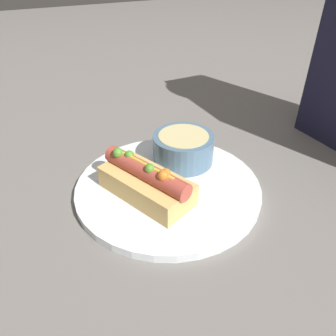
# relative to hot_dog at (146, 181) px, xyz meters

# --- Properties ---
(ground_plane) EXTENTS (4.00, 4.00, 0.00)m
(ground_plane) POSITION_rel_hot_dog_xyz_m (-0.01, 0.04, -0.04)
(ground_plane) COLOR slate
(dinner_plate) EXTENTS (0.30, 0.30, 0.01)m
(dinner_plate) POSITION_rel_hot_dog_xyz_m (-0.01, 0.04, -0.03)
(dinner_plate) COLOR white
(dinner_plate) RESTS_ON ground_plane
(hot_dog) EXTENTS (0.16, 0.12, 0.07)m
(hot_dog) POSITION_rel_hot_dog_xyz_m (0.00, 0.00, 0.00)
(hot_dog) COLOR #DBAD60
(hot_dog) RESTS_ON dinner_plate
(soup_bowl) EXTENTS (0.11, 0.11, 0.05)m
(soup_bowl) POSITION_rel_hot_dog_xyz_m (-0.06, 0.10, 0.00)
(soup_bowl) COLOR slate
(soup_bowl) RESTS_ON dinner_plate
(spoon) EXTENTS (0.03, 0.14, 0.01)m
(spoon) POSITION_rel_hot_dog_xyz_m (-0.07, 0.05, -0.02)
(spoon) COLOR #B7B7BC
(spoon) RESTS_ON dinner_plate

